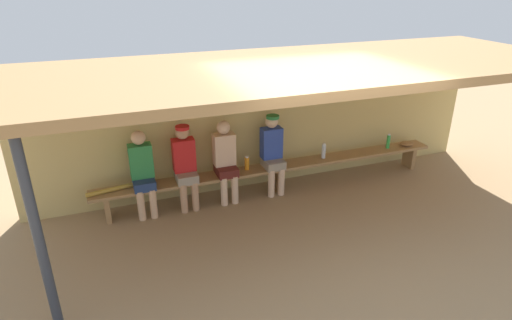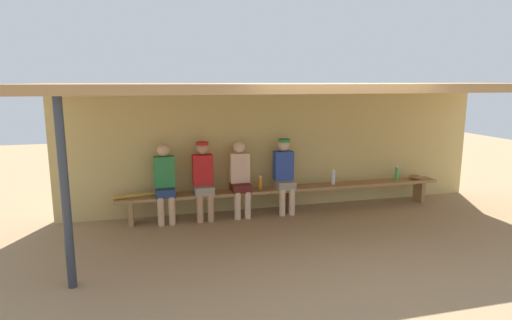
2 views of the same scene
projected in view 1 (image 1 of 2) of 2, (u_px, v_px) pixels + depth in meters
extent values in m
plane|color=#9E7F59|center=(318.00, 238.00, 6.09)|extent=(24.00, 24.00, 0.00)
cube|color=tan|center=(267.00, 121.00, 7.36)|extent=(8.00, 0.20, 2.20)
cube|color=#9E7547|center=(304.00, 68.00, 5.78)|extent=(8.00, 2.80, 0.12)
cylinder|color=#2D333D|center=(39.00, 241.00, 4.11)|extent=(0.10, 0.10, 2.20)
cube|color=#9E7547|center=(276.00, 167.00, 7.25)|extent=(6.00, 0.36, 0.05)
cube|color=#9E7547|center=(107.00, 208.00, 6.46)|extent=(0.08, 0.29, 0.41)
cube|color=#9E7547|center=(276.00, 179.00, 7.34)|extent=(0.08, 0.29, 0.41)
cube|color=#9E7547|center=(409.00, 157.00, 8.22)|extent=(0.08, 0.29, 0.41)
cube|color=#591E19|center=(226.00, 170.00, 6.91)|extent=(0.32, 0.40, 0.14)
cylinder|color=beige|center=(224.00, 191.00, 6.86)|extent=(0.11, 0.11, 0.48)
cylinder|color=beige|center=(235.00, 190.00, 6.92)|extent=(0.11, 0.11, 0.48)
cube|color=beige|center=(224.00, 149.00, 6.84)|extent=(0.34, 0.20, 0.52)
sphere|color=beige|center=(223.00, 127.00, 6.69)|extent=(0.21, 0.21, 0.21)
cube|color=gray|center=(273.00, 163.00, 7.17)|extent=(0.32, 0.40, 0.14)
cylinder|color=beige|center=(271.00, 183.00, 7.12)|extent=(0.11, 0.11, 0.48)
cylinder|color=beige|center=(281.00, 182.00, 7.18)|extent=(0.11, 0.11, 0.48)
cube|color=#2D47A5|center=(271.00, 143.00, 7.10)|extent=(0.34, 0.20, 0.52)
sphere|color=beige|center=(272.00, 121.00, 6.95)|extent=(0.21, 0.21, 0.21)
cylinder|color=#2D8442|center=(273.00, 117.00, 6.88)|extent=(0.21, 0.21, 0.05)
cube|color=gray|center=(186.00, 176.00, 6.70)|extent=(0.32, 0.40, 0.14)
cylinder|color=tan|center=(184.00, 198.00, 6.65)|extent=(0.11, 0.11, 0.48)
cylinder|color=tan|center=(195.00, 196.00, 6.71)|extent=(0.11, 0.11, 0.48)
cube|color=red|center=(184.00, 155.00, 6.64)|extent=(0.34, 0.20, 0.52)
sphere|color=tan|center=(182.00, 132.00, 6.49)|extent=(0.21, 0.21, 0.21)
cylinder|color=red|center=(182.00, 128.00, 6.42)|extent=(0.21, 0.21, 0.05)
cube|color=navy|center=(144.00, 183.00, 6.50)|extent=(0.32, 0.40, 0.14)
cylinder|color=#DBAD84|center=(141.00, 206.00, 6.45)|extent=(0.11, 0.11, 0.48)
cylinder|color=#DBAD84|center=(153.00, 204.00, 6.50)|extent=(0.11, 0.11, 0.48)
cube|color=#2D8442|center=(141.00, 161.00, 6.43)|extent=(0.34, 0.20, 0.52)
sphere|color=#DBAD84|center=(138.00, 138.00, 6.28)|extent=(0.21, 0.21, 0.21)
cylinder|color=silver|center=(324.00, 151.00, 7.49)|extent=(0.07, 0.07, 0.25)
cylinder|color=white|center=(324.00, 144.00, 7.43)|extent=(0.05, 0.05, 0.02)
cylinder|color=orange|center=(247.00, 163.00, 7.06)|extent=(0.08, 0.08, 0.21)
cylinder|color=white|center=(247.00, 157.00, 7.01)|extent=(0.06, 0.06, 0.02)
cylinder|color=green|center=(388.00, 142.00, 7.90)|extent=(0.06, 0.06, 0.25)
cylinder|color=white|center=(389.00, 135.00, 7.84)|extent=(0.04, 0.04, 0.02)
ellipsoid|color=olive|center=(406.00, 144.00, 8.03)|extent=(0.28, 0.24, 0.09)
cylinder|color=#B28C33|center=(113.00, 189.00, 6.38)|extent=(0.78, 0.20, 0.07)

